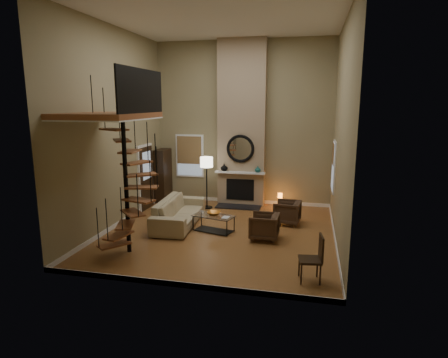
% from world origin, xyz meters
% --- Properties ---
extents(ground, '(6.00, 6.50, 0.01)m').
position_xyz_m(ground, '(0.00, 0.00, -0.01)').
color(ground, '#AC7037').
rests_on(ground, ground).
extents(back_wall, '(6.00, 0.02, 5.50)m').
position_xyz_m(back_wall, '(0.00, 3.25, 2.75)').
color(back_wall, '#93865E').
rests_on(back_wall, ground).
extents(front_wall, '(6.00, 0.02, 5.50)m').
position_xyz_m(front_wall, '(0.00, -3.25, 2.75)').
color(front_wall, '#93865E').
rests_on(front_wall, ground).
extents(left_wall, '(0.02, 6.50, 5.50)m').
position_xyz_m(left_wall, '(-3.00, 0.00, 2.75)').
color(left_wall, '#93865E').
rests_on(left_wall, ground).
extents(right_wall, '(0.02, 6.50, 5.50)m').
position_xyz_m(right_wall, '(3.00, 0.00, 2.75)').
color(right_wall, '#93865E').
rests_on(right_wall, ground).
extents(ceiling, '(6.00, 6.50, 0.01)m').
position_xyz_m(ceiling, '(0.00, 0.00, 5.50)').
color(ceiling, silver).
rests_on(ceiling, back_wall).
extents(baseboard_back, '(6.00, 0.02, 0.12)m').
position_xyz_m(baseboard_back, '(0.00, 3.24, 0.06)').
color(baseboard_back, white).
rests_on(baseboard_back, ground).
extents(baseboard_front, '(6.00, 0.02, 0.12)m').
position_xyz_m(baseboard_front, '(0.00, -3.24, 0.06)').
color(baseboard_front, white).
rests_on(baseboard_front, ground).
extents(baseboard_left, '(0.02, 6.50, 0.12)m').
position_xyz_m(baseboard_left, '(-2.99, 0.00, 0.06)').
color(baseboard_left, white).
rests_on(baseboard_left, ground).
extents(baseboard_right, '(0.02, 6.50, 0.12)m').
position_xyz_m(baseboard_right, '(2.99, 0.00, 0.06)').
color(baseboard_right, white).
rests_on(baseboard_right, ground).
extents(chimney_breast, '(1.60, 0.38, 5.50)m').
position_xyz_m(chimney_breast, '(0.00, 3.06, 2.75)').
color(chimney_breast, '#9A8164').
rests_on(chimney_breast, ground).
extents(hearth, '(1.50, 0.60, 0.04)m').
position_xyz_m(hearth, '(0.00, 2.57, 0.02)').
color(hearth, black).
rests_on(hearth, ground).
extents(firebox, '(0.95, 0.02, 0.72)m').
position_xyz_m(firebox, '(0.00, 2.86, 0.55)').
color(firebox, black).
rests_on(firebox, chimney_breast).
extents(mantel, '(1.70, 0.18, 0.06)m').
position_xyz_m(mantel, '(0.00, 2.78, 1.15)').
color(mantel, white).
rests_on(mantel, chimney_breast).
extents(mirror_frame, '(0.94, 0.10, 0.94)m').
position_xyz_m(mirror_frame, '(0.00, 2.84, 1.95)').
color(mirror_frame, black).
rests_on(mirror_frame, chimney_breast).
extents(mirror_disc, '(0.80, 0.01, 0.80)m').
position_xyz_m(mirror_disc, '(0.00, 2.85, 1.95)').
color(mirror_disc, white).
rests_on(mirror_disc, chimney_breast).
extents(vase_left, '(0.24, 0.24, 0.25)m').
position_xyz_m(vase_left, '(-0.55, 2.82, 1.30)').
color(vase_left, black).
rests_on(vase_left, mantel).
extents(vase_right, '(0.20, 0.20, 0.21)m').
position_xyz_m(vase_right, '(0.60, 2.82, 1.28)').
color(vase_right, '#185651').
rests_on(vase_right, mantel).
extents(window_back, '(1.02, 0.06, 1.52)m').
position_xyz_m(window_back, '(-1.90, 3.22, 1.62)').
color(window_back, white).
rests_on(window_back, back_wall).
extents(window_right, '(0.06, 1.02, 1.52)m').
position_xyz_m(window_right, '(2.97, 2.00, 1.63)').
color(window_right, white).
rests_on(window_right, right_wall).
extents(entry_door, '(0.10, 1.05, 2.16)m').
position_xyz_m(entry_door, '(-2.95, 1.80, 1.05)').
color(entry_door, white).
rests_on(entry_door, ground).
extents(loft, '(1.70, 2.20, 1.09)m').
position_xyz_m(loft, '(-2.04, -1.80, 3.24)').
color(loft, '#9B5932').
rests_on(loft, left_wall).
extents(spiral_stair, '(1.47, 1.47, 4.06)m').
position_xyz_m(spiral_stair, '(-1.78, -1.79, 1.78)').
color(spiral_stair, black).
rests_on(spiral_stair, ground).
extents(hutch, '(0.38, 0.81, 1.81)m').
position_xyz_m(hutch, '(-2.77, 2.83, 0.95)').
color(hutch, black).
rests_on(hutch, ground).
extents(sofa, '(1.12, 2.56, 0.73)m').
position_xyz_m(sofa, '(-1.33, 0.37, 0.40)').
color(sofa, tan).
rests_on(sofa, ground).
extents(armchair_near, '(0.81, 0.79, 0.66)m').
position_xyz_m(armchair_near, '(1.77, 1.13, 0.35)').
color(armchair_near, '#452F20').
rests_on(armchair_near, ground).
extents(armchair_far, '(0.74, 0.72, 0.66)m').
position_xyz_m(armchair_far, '(1.28, -0.29, 0.35)').
color(armchair_far, '#452F20').
rests_on(armchair_far, ground).
extents(coffee_table, '(1.22, 0.82, 0.43)m').
position_xyz_m(coffee_table, '(-0.21, 0.03, 0.28)').
color(coffee_table, silver).
rests_on(coffee_table, ground).
extents(bowl, '(0.37, 0.37, 0.09)m').
position_xyz_m(bowl, '(-0.21, 0.08, 0.50)').
color(bowl, orange).
rests_on(bowl, coffee_table).
extents(book, '(0.21, 0.26, 0.02)m').
position_xyz_m(book, '(0.14, -0.12, 0.46)').
color(book, gray).
rests_on(book, coffee_table).
extents(floor_lamp, '(0.41, 0.41, 1.72)m').
position_xyz_m(floor_lamp, '(-1.02, 2.29, 1.41)').
color(floor_lamp, black).
rests_on(floor_lamp, ground).
extents(accent_lamp, '(0.15, 0.15, 0.53)m').
position_xyz_m(accent_lamp, '(1.37, 2.77, 0.25)').
color(accent_lamp, orange).
rests_on(accent_lamp, ground).
extents(side_chair, '(0.49, 0.48, 0.94)m').
position_xyz_m(side_chair, '(2.46, -2.40, 0.53)').
color(side_chair, black).
rests_on(side_chair, ground).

